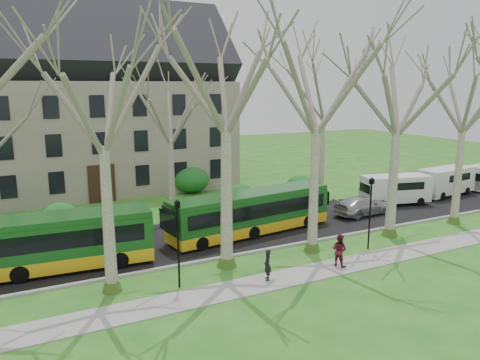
% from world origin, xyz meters
% --- Properties ---
extents(ground, '(120.00, 120.00, 0.00)m').
position_xyz_m(ground, '(0.00, 0.00, 0.00)').
color(ground, '#21681D').
rests_on(ground, ground).
extents(sidewalk, '(70.00, 2.00, 0.06)m').
position_xyz_m(sidewalk, '(0.00, -2.50, 0.03)').
color(sidewalk, gray).
rests_on(sidewalk, ground).
extents(road, '(80.00, 8.00, 0.06)m').
position_xyz_m(road, '(0.00, 5.50, 0.03)').
color(road, black).
rests_on(road, ground).
extents(curb, '(80.00, 0.25, 0.14)m').
position_xyz_m(curb, '(0.00, 1.50, 0.07)').
color(curb, '#A5A39E').
rests_on(curb, ground).
extents(building, '(26.50, 12.20, 16.00)m').
position_xyz_m(building, '(-6.00, 24.00, 8.07)').
color(building, gray).
rests_on(building, ground).
extents(tree_row_verge, '(49.00, 7.00, 14.00)m').
position_xyz_m(tree_row_verge, '(0.00, 0.30, 7.00)').
color(tree_row_verge, gray).
rests_on(tree_row_verge, ground).
extents(tree_row_far, '(33.00, 7.00, 12.00)m').
position_xyz_m(tree_row_far, '(-1.33, 11.00, 6.00)').
color(tree_row_far, gray).
rests_on(tree_row_far, ground).
extents(lamp_row, '(36.22, 0.22, 4.30)m').
position_xyz_m(lamp_row, '(-0.00, -1.00, 2.57)').
color(lamp_row, black).
rests_on(lamp_row, ground).
extents(hedges, '(30.60, 8.60, 2.00)m').
position_xyz_m(hedges, '(-4.67, 14.00, 1.00)').
color(hedges, '#185621').
rests_on(hedges, ground).
extents(bus_lead, '(12.34, 3.39, 3.05)m').
position_xyz_m(bus_lead, '(-12.23, 4.04, 1.58)').
color(bus_lead, '#17521B').
rests_on(bus_lead, road).
extents(bus_follow, '(11.66, 3.77, 2.86)m').
position_xyz_m(bus_follow, '(1.07, 4.74, 1.49)').
color(bus_follow, '#17521B').
rests_on(bus_follow, road).
extents(sedan, '(5.02, 2.36, 1.42)m').
position_xyz_m(sedan, '(10.74, 4.87, 0.77)').
color(sedan, '#B2B3B7').
rests_on(sedan, road).
extents(van_a, '(5.82, 3.25, 2.40)m').
position_xyz_m(van_a, '(15.22, 6.08, 1.26)').
color(van_a, silver).
rests_on(van_a, road).
extents(van_b, '(5.82, 2.63, 2.46)m').
position_xyz_m(van_b, '(21.54, 6.39, 1.29)').
color(van_b, silver).
rests_on(van_b, road).
extents(pedestrian_a, '(0.54, 0.66, 1.56)m').
position_xyz_m(pedestrian_a, '(-1.78, -2.28, 0.84)').
color(pedestrian_a, black).
rests_on(pedestrian_a, sidewalk).
extents(pedestrian_b, '(0.96, 1.06, 1.78)m').
position_xyz_m(pedestrian_b, '(2.61, -2.45, 0.95)').
color(pedestrian_b, maroon).
rests_on(pedestrian_b, sidewalk).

